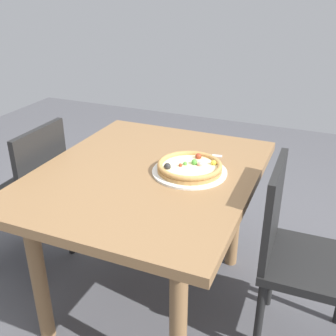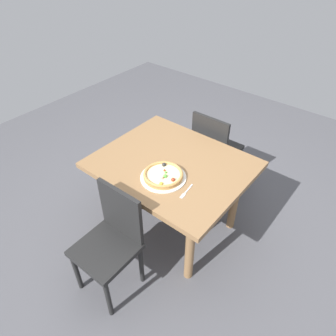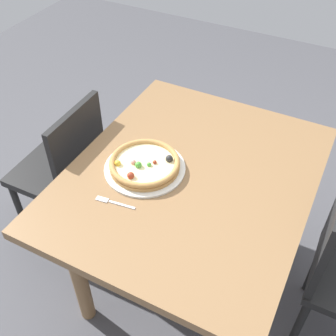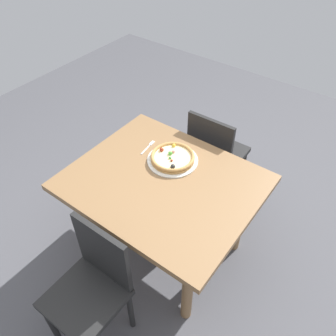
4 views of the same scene
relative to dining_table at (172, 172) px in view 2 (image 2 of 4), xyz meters
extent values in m
plane|color=#4C4C51|center=(0.00, 0.00, -0.64)|extent=(6.00, 6.00, 0.00)
cube|color=olive|center=(0.00, 0.00, 0.08)|extent=(1.18, 0.98, 0.04)
cylinder|color=olive|center=(-0.43, -0.33, -0.29)|extent=(0.07, 0.07, 0.70)
cylinder|color=olive|center=(0.43, -0.33, -0.29)|extent=(0.07, 0.07, 0.70)
cylinder|color=olive|center=(-0.43, 0.33, -0.29)|extent=(0.07, 0.07, 0.70)
cylinder|color=olive|center=(0.43, 0.33, -0.29)|extent=(0.07, 0.07, 0.70)
cylinder|color=black|center=(0.20, -0.94, -0.43)|extent=(0.04, 0.04, 0.41)
cylinder|color=black|center=(-0.14, -0.94, -0.43)|extent=(0.04, 0.04, 0.41)
cylinder|color=black|center=(0.20, -0.60, -0.43)|extent=(0.04, 0.04, 0.41)
cylinder|color=black|center=(-0.14, -0.60, -0.43)|extent=(0.04, 0.04, 0.41)
cube|color=black|center=(0.03, -0.77, -0.20)|extent=(0.40, 0.40, 0.04)
cube|color=black|center=(0.03, -0.59, 0.03)|extent=(0.38, 0.03, 0.42)
cylinder|color=black|center=(-0.19, 0.94, -0.43)|extent=(0.04, 0.04, 0.41)
cylinder|color=black|center=(0.15, 0.94, -0.43)|extent=(0.04, 0.04, 0.41)
cylinder|color=black|center=(-0.18, 0.60, -0.43)|extent=(0.04, 0.04, 0.41)
cylinder|color=black|center=(0.16, 0.60, -0.43)|extent=(0.04, 0.04, 0.41)
cube|color=black|center=(-0.01, 0.77, -0.20)|extent=(0.41, 0.41, 0.04)
cube|color=black|center=(-0.01, 0.59, 0.03)|extent=(0.38, 0.04, 0.42)
cylinder|color=silver|center=(-0.06, 0.19, 0.11)|extent=(0.34, 0.34, 0.01)
cylinder|color=#B78447|center=(-0.06, 0.19, 0.12)|extent=(0.29, 0.29, 0.02)
cylinder|color=beige|center=(-0.06, 0.19, 0.13)|extent=(0.26, 0.26, 0.01)
torus|color=#B78447|center=(-0.06, 0.19, 0.14)|extent=(0.30, 0.30, 0.02)
sphere|color=#E58C7F|center=(-0.09, 0.23, 0.14)|extent=(0.02, 0.02, 0.02)
sphere|color=maroon|center=(-0.16, 0.20, 0.14)|extent=(0.03, 0.03, 0.03)
sphere|color=#262626|center=(0.00, 0.10, 0.15)|extent=(0.03, 0.03, 0.03)
sphere|color=#4C9E38|center=(-0.09, 0.20, 0.14)|extent=(0.03, 0.03, 0.03)
sphere|color=gold|center=(-0.12, 0.28, 0.14)|extent=(0.03, 0.03, 0.03)
sphere|color=maroon|center=(-0.04, 0.15, 0.14)|extent=(0.02, 0.02, 0.02)
sphere|color=#4C9E38|center=(-0.07, 0.16, 0.14)|extent=(0.02, 0.02, 0.02)
cube|color=silver|center=(-0.28, 0.17, 0.10)|extent=(0.02, 0.11, 0.00)
cube|color=silver|center=(-0.29, 0.25, 0.10)|extent=(0.03, 0.05, 0.00)
camera|label=1|loc=(1.50, 0.74, 0.92)|focal=43.03mm
camera|label=2|loc=(-1.19, 1.52, 1.62)|focal=33.08mm
camera|label=3|loc=(-1.14, -0.48, 1.29)|focal=43.94mm
camera|label=4|loc=(0.95, -1.22, 1.66)|focal=36.86mm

